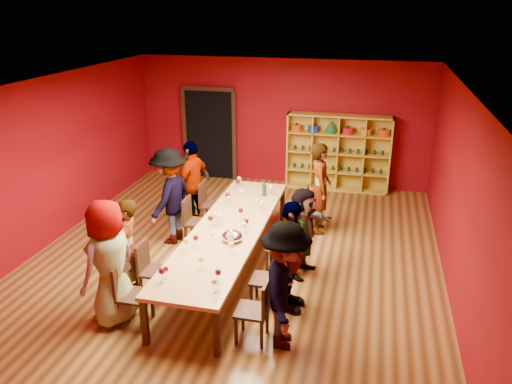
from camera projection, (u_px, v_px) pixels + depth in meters
room_shell at (228, 185)px, 7.89m from camera, size 7.10×9.10×3.04m
tasting_table at (229, 231)px, 8.18m from camera, size 1.10×4.50×0.75m
doorway at (210, 134)px, 12.45m from camera, size 1.40×0.17×2.30m
shelving_unit at (338, 149)px, 11.68m from camera, size 2.40×0.40×1.80m
chair_person_left_0 at (129, 291)px, 6.86m from camera, size 0.42×0.42×0.89m
person_left_0 at (110, 263)px, 6.77m from camera, size 0.73×0.99×1.80m
chair_person_left_1 at (150, 267)px, 7.48m from camera, size 0.42×0.42×0.89m
person_left_1 at (128, 248)px, 7.46m from camera, size 0.53×0.64×1.54m
chair_person_left_3 at (193, 219)px, 9.13m from camera, size 0.42×0.42×0.89m
person_left_3 at (170, 196)px, 9.08m from camera, size 0.61×1.21×1.80m
chair_person_left_4 at (208, 202)px, 9.91m from camera, size 0.42×0.42×0.89m
person_left_4 at (193, 183)px, 9.85m from camera, size 0.69×1.09×1.72m
chair_person_right_0 at (258, 307)px, 6.49m from camera, size 0.42×0.42×0.89m
person_right_0 at (285, 286)px, 6.28m from camera, size 0.59×1.17×1.73m
chair_person_right_1 at (271, 276)px, 7.22m from camera, size 0.42×0.42×0.89m
person_right_1 at (290, 257)px, 7.03m from camera, size 0.51×1.01×1.69m
chair_person_right_2 at (284, 244)px, 8.17m from camera, size 0.42×0.42×0.89m
person_right_2 at (303, 232)px, 8.01m from camera, size 0.82×1.45×1.50m
chair_person_right_4 at (301, 205)px, 9.72m from camera, size 0.42×0.42×0.89m
person_right_4 at (320, 188)px, 9.50m from camera, size 0.59×0.73×1.78m
wine_glass_0 at (242, 192)px, 9.31m from camera, size 0.08×0.08×0.19m
wine_glass_1 at (246, 222)px, 8.03m from camera, size 0.08×0.08×0.21m
wine_glass_2 at (244, 225)px, 7.89m from camera, size 0.09×0.09×0.21m
wine_glass_3 at (271, 187)px, 9.48m from camera, size 0.09×0.09×0.22m
wine_glass_4 at (186, 241)px, 7.36m from camera, size 0.09×0.09×0.22m
wine_glass_5 at (262, 203)px, 8.78m from camera, size 0.08×0.08×0.19m
wine_glass_6 at (214, 282)px, 6.33m from camera, size 0.08×0.08×0.20m
wine_glass_7 at (228, 195)px, 9.09m from camera, size 0.09×0.09×0.22m
wine_glass_8 at (162, 272)px, 6.54m from camera, size 0.09×0.09×0.21m
wine_glass_9 at (228, 199)px, 8.97m from camera, size 0.08×0.08×0.20m
wine_glass_10 at (212, 234)px, 7.64m from camera, size 0.07×0.07×0.19m
wine_glass_11 at (215, 215)px, 8.26m from camera, size 0.09×0.09×0.21m
wine_glass_12 at (241, 211)px, 8.44m from camera, size 0.08×0.08×0.21m
wine_glass_13 at (196, 238)px, 7.47m from camera, size 0.08×0.08×0.20m
wine_glass_14 at (257, 201)px, 8.90m from camera, size 0.07×0.07×0.19m
wine_glass_15 at (166, 270)px, 6.64m from camera, size 0.07×0.07×0.18m
wine_glass_16 at (232, 245)px, 7.26m from camera, size 0.08×0.08×0.20m
wine_glass_17 at (211, 219)px, 8.12m from camera, size 0.09×0.09×0.22m
wine_glass_18 at (201, 260)px, 6.88m from camera, size 0.08×0.08×0.19m
wine_glass_19 at (238, 182)px, 9.79m from camera, size 0.09×0.09×0.21m
wine_glass_20 at (218, 273)px, 6.53m from camera, size 0.08×0.08×0.20m
wine_glass_21 at (239, 179)px, 9.91m from camera, size 0.09×0.09×0.22m
spittoon_bowl at (232, 236)px, 7.69m from camera, size 0.33×0.33×0.18m
carafe_a at (220, 220)px, 8.21m from camera, size 0.10×0.10×0.23m
carafe_b at (231, 239)px, 7.53m from camera, size 0.11×0.11×0.25m
wine_bottle at (264, 190)px, 9.47m from camera, size 0.10×0.10×0.32m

